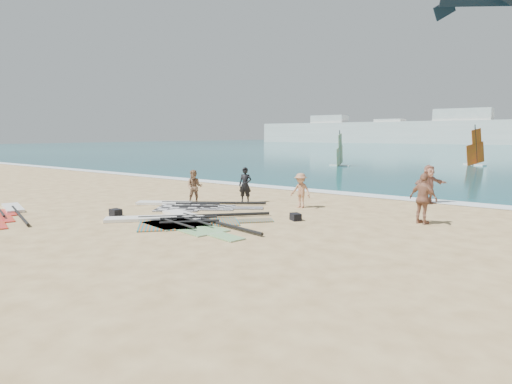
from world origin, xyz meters
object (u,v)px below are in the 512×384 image
Objects in this scene: rig_grey at (188,205)px; gear_bag_far at (296,217)px; rig_orange at (175,220)px; rig_red at (3,213)px; gear_bag_near at (116,213)px; beachgoer_mid at (301,190)px; beachgoer_back at (423,199)px; person_wetsuit at (245,185)px; beachgoer_left at (194,187)px; beachgoer_right at (429,184)px; rig_green at (191,222)px.

gear_bag_far is (5.80, 0.17, 0.09)m from rig_grey.
rig_red is (-7.00, -3.30, -0.00)m from rig_orange.
rig_orange is at bearing -85.66° from rig_grey.
rig_orange is at bearing 14.59° from gear_bag_near.
gear_bag_far is 3.05m from beachgoer_mid.
beachgoer_back reaches higher than beachgoer_mid.
rig_red is 17.12m from beachgoer_back.
rig_grey is at bearing -143.89° from beachgoer_mid.
rig_orange is 6.12m from beachgoer_mid.
person_wetsuit is 0.91× the size of beachgoer_back.
beachgoer_mid is (4.66, 2.15, -0.03)m from beachgoer_left.
person_wetsuit is at bearing 71.83° from rig_red.
person_wetsuit reaches higher than gear_bag_far.
beachgoer_left is at bearing 175.22° from gear_bag_far.
gear_bag_near is 7.39m from gear_bag_far.
beachgoer_mid is 5.55m from beachgoer_back.
gear_bag_far is 0.27× the size of person_wetsuit.
beachgoer_mid is at bearing 20.90° from rig_orange.
beachgoer_left is 5.14m from beachgoer_mid.
gear_bag_near is at bearing -132.96° from rig_grey.
beachgoer_right is at bearing 62.95° from rig_red.
beachgoer_back is (10.57, 6.01, 0.81)m from gear_bag_near.
beachgoer_left reaches higher than rig_red.
person_wetsuit is 8.50m from beachgoer_back.
rig_orange is at bearing 51.86° from beachgoer_back.
person_wetsuit is at bearing 160.62° from beachgoer_right.
rig_red is 11.80× the size of gear_bag_near.
beachgoer_mid is at bearing 117.06° from gear_bag_far.
gear_bag_far is 4.95m from person_wetsuit.
beachgoer_mid is at bearing 13.98° from beachgoer_back.
beachgoer_back is at bearing 47.15° from rig_green.
rig_grey is at bearing 31.57° from beachgoer_back.
gear_bag_near is at bearing -153.27° from rig_green.
beachgoer_back reaches higher than person_wetsuit.
beachgoer_back reaches higher than rig_grey.
beachgoer_right is (6.01, 10.13, 0.90)m from rig_green.
rig_red is (-7.64, -3.49, 0.00)m from rig_green.
rig_grey is 3.57m from rig_orange.
rig_red is 4.94m from gear_bag_near.
gear_bag_far is at bearing 46.44° from beachgoer_back.
rig_orange is (2.20, -2.82, 0.00)m from rig_grey.
rig_red is 3.00× the size of beachgoer_back.
gear_bag_near is 6.41m from person_wetsuit.
beachgoer_back reaches higher than gear_bag_far.
rig_green is 5.34m from person_wetsuit.
gear_bag_far is at bearing 48.69° from rig_red.
beachgoer_left reaches higher than gear_bag_far.
rig_green is 8.40m from rig_red.
gear_bag_near reaches higher than rig_grey.
rig_green is at bearing -81.20° from beachgoer_left.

